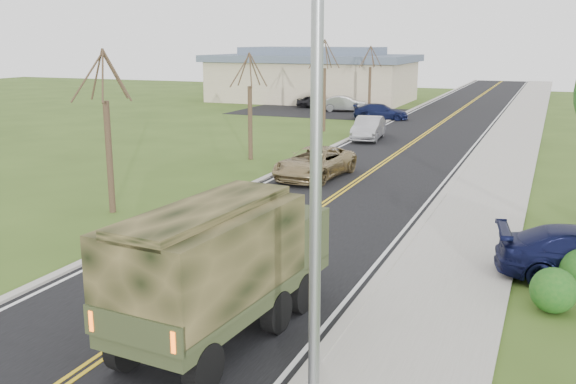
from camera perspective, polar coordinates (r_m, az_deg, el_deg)
The scene contains 17 objects.
ground at distance 13.78m, azimuth -17.55°, elevation -14.76°, with size 160.00×160.00×0.00m, color #354A18.
road at distance 50.20m, azimuth 13.10°, elevation 5.73°, with size 8.00×120.00×0.01m, color black.
curb_right at distance 49.69m, azimuth 17.84°, elevation 5.43°, with size 0.30×120.00×0.12m, color #9E998E.
sidewalk_right at distance 49.58m, azimuth 19.86°, elevation 5.25°, with size 3.20×120.00×0.10m, color #9E998E.
curb_left at distance 51.03m, azimuth 8.49°, elevation 6.10°, with size 0.30×120.00×0.10m, color #9E998E.
street_light at distance 9.41m, azimuth 1.92°, elevation 1.59°, with size 1.65×0.22×8.00m.
bare_tree_a at distance 24.68m, azimuth -15.67°, elevation 4.17°, with size 1.93×2.26×6.08m.
bare_tree_b at distance 34.83m, azimuth -3.40°, elevation 6.93°, with size 1.83×2.14×5.73m.
bare_tree_c at distance 45.85m, azimuth 3.23°, elevation 8.85°, with size 2.04×2.39×6.42m.
bare_tree_d at distance 57.30m, azimuth 7.27°, elevation 9.43°, with size 1.88×2.20×5.91m.
commercial_building at distance 69.52m, azimuth 2.25°, elevation 10.31°, with size 25.50×21.50×5.65m.
military_truck at distance 13.85m, azimuth -5.89°, elevation -5.99°, with size 2.67×6.39×3.11m.
suv_champagne at distance 30.23m, azimuth 2.38°, elevation 2.60°, with size 2.39×5.19×1.44m, color #8B774E.
sedan_silver at distance 42.35m, azimuth 7.16°, elevation 5.65°, with size 1.60×4.58×1.51m, color #B6B5BB.
lot_car_dark at distance 62.09m, azimuth 2.41°, elevation 8.01°, with size 1.41×3.50×1.19m, color black.
lot_car_silver at distance 59.25m, azimuth 5.09°, elevation 7.82°, with size 1.50×4.30×1.42m, color #A8A9AD.
lot_car_navy at distance 53.40m, azimuth 8.24°, elevation 7.07°, with size 1.81×4.46×1.29m, color #0F1538.
Camera 1 is at (8.14, -9.13, 6.35)m, focal length 40.00 mm.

